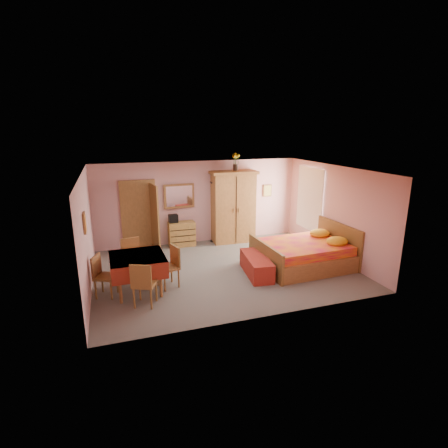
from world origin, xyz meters
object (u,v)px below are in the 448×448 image
object	(u,v)px
chair_west	(106,276)
chair_east	(168,267)
chest_of_drawers	(182,234)
sunflower_vase	(236,162)
bed	(303,247)
dining_table	(138,274)
chair_south	(145,283)
bench	(256,265)
stereo	(173,219)
wardrobe	(233,207)
chair_north	(133,260)
floor_lamp	(214,212)
wall_mirror	(179,196)

from	to	relation	value
chair_west	chair_east	distance (m)	1.36
chest_of_drawers	sunflower_vase	xyz separation A→B (m)	(1.76, -0.01, 2.18)
chest_of_drawers	chair_west	world-z (taller)	chair_west
bed	chair_west	bearing A→B (deg)	179.72
dining_table	chair_south	size ratio (longest dim) A/B	1.21
bench	chair_west	bearing A→B (deg)	-178.98
stereo	chair_east	xyz separation A→B (m)	(-0.66, -2.83, -0.41)
bench	wardrobe	bearing A→B (deg)	82.79
chest_of_drawers	chair_north	xyz separation A→B (m)	(-1.62, -2.10, 0.12)
bed	bench	xyz separation A→B (m)	(-1.38, -0.10, -0.31)
dining_table	chair_east	xyz separation A→B (m)	(0.67, 0.05, 0.05)
chair_north	chair_west	size ratio (longest dim) A/B	1.07
bench	chair_north	size ratio (longest dim) A/B	1.41
sunflower_vase	bed	size ratio (longest dim) A/B	0.24
chair_north	chair_east	size ratio (longest dim) A/B	1.03
floor_lamp	wardrobe	size ratio (longest dim) A/B	0.85
wall_mirror	stereo	bearing A→B (deg)	-147.49
chair_north	chair_east	bearing A→B (deg)	123.70
wardrobe	bench	size ratio (longest dim) A/B	1.62
chair_south	chair_west	distance (m)	1.02
bench	dining_table	distance (m)	2.91
dining_table	chair_south	world-z (taller)	chair_south
bed	wall_mirror	bearing A→B (deg)	131.16
wardrobe	sunflower_vase	bearing A→B (deg)	32.08
dining_table	chest_of_drawers	bearing A→B (deg)	61.13
wardrobe	stereo	bearing A→B (deg)	179.09
stereo	sunflower_vase	bearing A→B (deg)	-1.14
wall_mirror	chest_of_drawers	bearing A→B (deg)	-93.67
wall_mirror	stereo	distance (m)	0.72
stereo	wardrobe	world-z (taller)	wardrobe
floor_lamp	bed	size ratio (longest dim) A/B	0.83
wall_mirror	dining_table	world-z (taller)	wall_mirror
dining_table	chair_south	bearing A→B (deg)	-83.66
wall_mirror	sunflower_vase	xyz separation A→B (m)	(1.76, -0.22, 1.02)
chest_of_drawers	chair_north	bearing A→B (deg)	-126.84
stereo	floor_lamp	bearing A→B (deg)	3.42
bed	chest_of_drawers	bearing A→B (deg)	133.33
stereo	bench	world-z (taller)	stereo
chair_north	stereo	bearing A→B (deg)	-135.06
wardrobe	bed	xyz separation A→B (m)	(1.04, -2.62, -0.60)
chair_south	chair_north	distance (m)	1.41
chest_of_drawers	bed	world-z (taller)	bed
wall_mirror	stereo	world-z (taller)	wall_mirror
wardrobe	dining_table	distance (m)	4.34
stereo	sunflower_vase	xyz separation A→B (m)	(2.01, -0.04, 1.67)
wall_mirror	dining_table	bearing A→B (deg)	-120.85
chair_north	chair_west	distance (m)	0.97
chest_of_drawers	bench	distance (m)	3.08
wardrobe	bench	xyz separation A→B (m)	(-0.34, -2.71, -0.91)
chest_of_drawers	chair_east	xyz separation A→B (m)	(-0.90, -2.80, 0.10)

